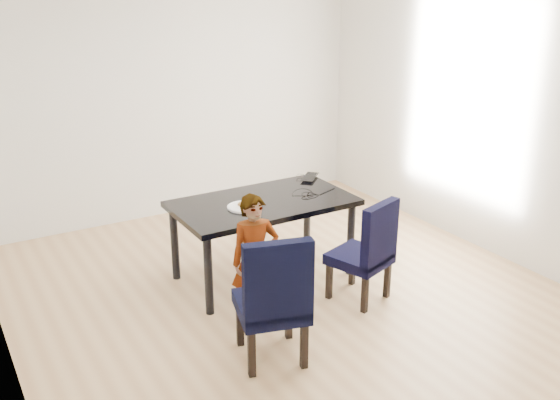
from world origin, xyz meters
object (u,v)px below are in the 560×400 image
chair_left (271,295)px  child (255,260)px  plate (244,207)px  chair_right (360,249)px  dining_table (263,239)px  laptop (305,177)px

chair_left → child: child is taller
child → plate: 0.65m
chair_left → chair_right: chair_left is taller
chair_right → plate: size_ratio=3.13×
plate → chair_right: bearing=-43.7°
chair_left → child: 0.53m
chair_left → chair_right: size_ratio=1.10×
chair_right → child: bearing=153.8°
dining_table → chair_right: size_ratio=1.74×
chair_right → plate: chair_right is taller
chair_left → chair_right: bearing=34.8°
dining_table → chair_left: size_ratio=1.59×
chair_right → plate: 1.06m
laptop → dining_table: bearing=-15.7°
chair_right → plate: bearing=117.9°
child → plate: (0.21, 0.57, 0.22)m
dining_table → chair_right: (0.50, -0.78, 0.08)m
plate → dining_table: bearing=18.4°
chair_right → laptop: chair_right is taller
chair_right → plate: (-0.74, 0.70, 0.30)m
child → plate: size_ratio=3.67×
dining_table → chair_right: chair_right is taller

